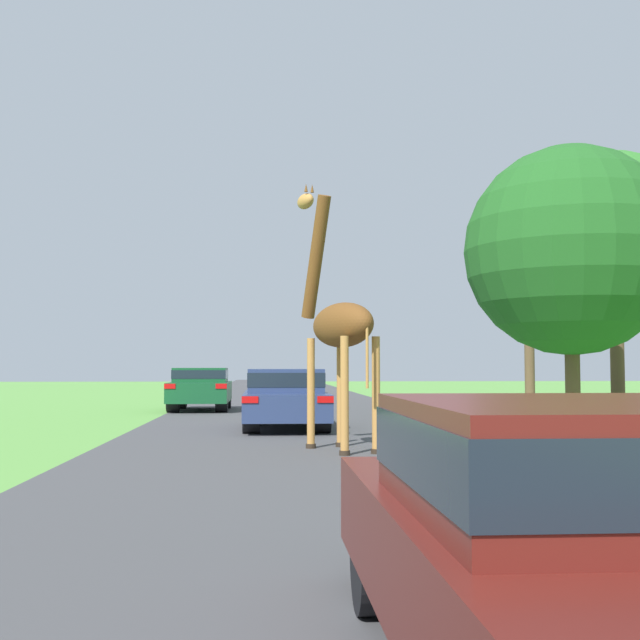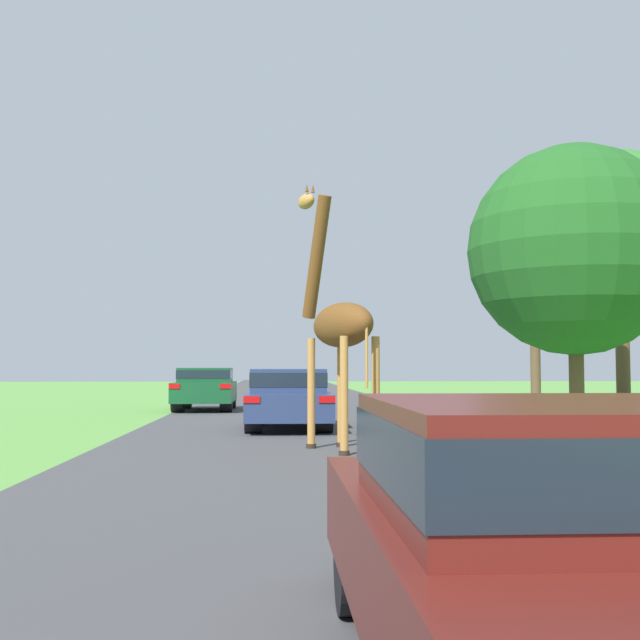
% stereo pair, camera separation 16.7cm
% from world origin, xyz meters
% --- Properties ---
extents(road, '(8.22, 120.00, 0.00)m').
position_xyz_m(road, '(0.00, 30.00, 0.00)').
color(road, '#424244').
rests_on(road, ground).
extents(giraffe_near_road, '(1.49, 2.72, 5.03)m').
position_xyz_m(giraffe_near_road, '(0.28, 15.01, 2.27)').
color(giraffe_near_road, '#B77F3D').
rests_on(giraffe_near_road, ground).
extents(car_lead_maroon, '(1.92, 4.54, 1.33)m').
position_xyz_m(car_lead_maroon, '(0.47, 4.27, 0.72)').
color(car_lead_maroon, '#561914').
rests_on(car_lead_maroon, ground).
extents(car_queue_right, '(1.95, 3.97, 1.43)m').
position_xyz_m(car_queue_right, '(-3.19, 28.14, 0.77)').
color(car_queue_right, '#144C28').
rests_on(car_queue_right, ground).
extents(car_queue_left, '(1.95, 4.18, 1.42)m').
position_xyz_m(car_queue_left, '(-0.53, 19.92, 0.75)').
color(car_queue_left, navy).
rests_on(car_queue_left, ground).
extents(tree_left_edge, '(5.44, 5.44, 7.20)m').
position_xyz_m(tree_left_edge, '(6.85, 20.82, 4.47)').
color(tree_left_edge, brown).
rests_on(tree_left_edge, ground).
extents(tree_centre_back, '(4.36, 4.36, 8.07)m').
position_xyz_m(tree_centre_back, '(9.39, 31.69, 5.86)').
color(tree_centre_back, brown).
rests_on(tree_centre_back, ground).
extents(tree_mid_field, '(4.56, 4.56, 8.46)m').
position_xyz_m(tree_mid_field, '(10.30, 25.82, 6.14)').
color(tree_mid_field, brown).
rests_on(tree_mid_field, ground).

